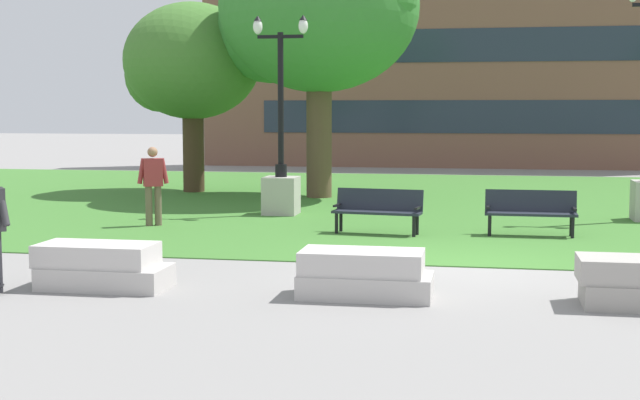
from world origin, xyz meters
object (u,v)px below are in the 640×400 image
(park_bench_near_left, at_px, (378,208))
(park_bench_far_left, at_px, (531,210))
(lamp_post_center, at_px, (281,174))
(concrete_block_center, at_px, (102,267))
(concrete_block_left, at_px, (364,275))
(person_bystander_near_lawn, at_px, (153,181))

(park_bench_near_left, distance_m, park_bench_far_left, 3.05)
(park_bench_far_left, bearing_deg, lamp_post_center, 155.58)
(concrete_block_center, distance_m, park_bench_near_left, 6.93)
(concrete_block_left, bearing_deg, person_bystander_near_lawn, 130.43)
(lamp_post_center, distance_m, person_bystander_near_lawn, 3.40)
(concrete_block_center, xyz_separation_m, person_bystander_near_lawn, (-1.68, 6.46, 0.68))
(concrete_block_center, height_order, person_bystander_near_lawn, person_bystander_near_lawn)
(concrete_block_left, height_order, park_bench_near_left, park_bench_near_left)
(concrete_block_left, distance_m, park_bench_far_left, 6.83)
(park_bench_far_left, bearing_deg, concrete_block_left, -111.74)
(park_bench_near_left, relative_size, person_bystander_near_lawn, 1.08)
(concrete_block_left, bearing_deg, park_bench_far_left, 68.26)
(park_bench_near_left, bearing_deg, person_bystander_near_lawn, 175.97)
(park_bench_near_left, xyz_separation_m, park_bench_far_left, (3.04, 0.29, 0.00))
(park_bench_far_left, height_order, person_bystander_near_lawn, person_bystander_near_lawn)
(park_bench_far_left, distance_m, person_bystander_near_lawn, 7.99)
(lamp_post_center, bearing_deg, concrete_block_center, -93.70)
(concrete_block_center, distance_m, person_bystander_near_lawn, 6.71)
(park_bench_far_left, relative_size, person_bystander_near_lawn, 1.06)
(lamp_post_center, bearing_deg, person_bystander_near_lawn, -131.72)
(concrete_block_center, distance_m, park_bench_far_left, 8.98)
(concrete_block_center, relative_size, lamp_post_center, 0.39)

